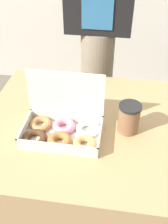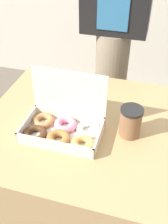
% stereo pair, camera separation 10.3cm
% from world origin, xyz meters
% --- Properties ---
extents(ground_plane, '(14.00, 14.00, 0.00)m').
position_xyz_m(ground_plane, '(0.00, 0.00, 0.00)').
color(ground_plane, '#665B51').
extents(table, '(0.90, 0.83, 0.71)m').
position_xyz_m(table, '(0.00, 0.00, 0.36)').
color(table, tan).
rests_on(table, ground_plane).
extents(donut_box, '(0.35, 0.23, 0.25)m').
position_xyz_m(donut_box, '(-0.06, -0.09, 0.75)').
color(donut_box, white).
rests_on(donut_box, table).
extents(coffee_cup, '(0.10, 0.10, 0.13)m').
position_xyz_m(coffee_cup, '(0.21, -0.02, 0.78)').
color(coffee_cup, '#8C6042').
rests_on(coffee_cup, table).
extents(person_customer, '(0.39, 0.22, 1.64)m').
position_xyz_m(person_customer, '(0.01, 0.68, 0.89)').
color(person_customer, gray).
rests_on(person_customer, ground_plane).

